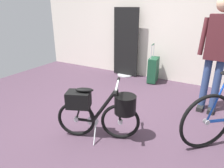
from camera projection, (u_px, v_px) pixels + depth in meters
ground_plane at (101, 124)px, 2.91m from camera, size 6.14×6.14×0.00m
back_wall at (159, 18)px, 4.33m from camera, size 6.14×0.10×2.66m
floor_banner_stand at (126, 47)px, 4.69m from camera, size 0.60×0.36×1.55m
folding_bike_foreground at (102, 109)px, 2.48m from camera, size 0.97×0.58×0.74m
visitor_near_wall at (217, 49)px, 2.97m from camera, size 0.54×0.29×1.72m
rolling_suitcase at (153, 70)px, 4.41m from camera, size 0.22×0.38×0.83m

